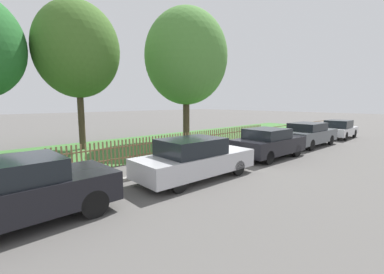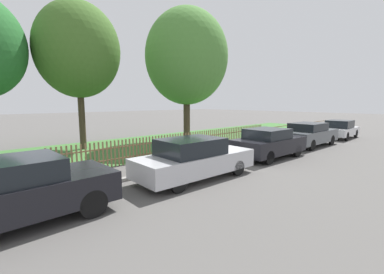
# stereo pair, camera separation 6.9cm
# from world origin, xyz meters

# --- Properties ---
(ground_plane) EXTENTS (120.00, 120.00, 0.00)m
(ground_plane) POSITION_xyz_m (0.00, 0.00, 0.00)
(ground_plane) COLOR #565451
(kerb_stone) EXTENTS (41.29, 0.20, 0.12)m
(kerb_stone) POSITION_xyz_m (0.00, 0.10, 0.06)
(kerb_stone) COLOR gray
(kerb_stone) RESTS_ON ground
(grass_strip) EXTENTS (41.29, 7.47, 0.01)m
(grass_strip) POSITION_xyz_m (0.00, 5.92, 0.01)
(grass_strip) COLOR #3D7033
(grass_strip) RESTS_ON ground
(park_fence) EXTENTS (41.29, 0.05, 1.10)m
(park_fence) POSITION_xyz_m (-0.00, 2.20, 0.55)
(park_fence) COLOR olive
(park_fence) RESTS_ON ground
(parked_car_black_saloon) EXTENTS (3.77, 1.88, 1.48)m
(parked_car_black_saloon) POSITION_xyz_m (-7.98, -1.14, 0.76)
(parked_car_black_saloon) COLOR black
(parked_car_black_saloon) RESTS_ON ground
(parked_car_navy_estate) EXTENTS (4.52, 1.83, 1.44)m
(parked_car_navy_estate) POSITION_xyz_m (-2.93, -1.29, 0.71)
(parked_car_navy_estate) COLOR #BCBCC1
(parked_car_navy_estate) RESTS_ON ground
(parked_car_red_compact) EXTENTS (3.99, 1.92, 1.42)m
(parked_car_red_compact) POSITION_xyz_m (2.02, -1.25, 0.72)
(parked_car_red_compact) COLOR black
(parked_car_red_compact) RESTS_ON ground
(parked_car_white_van) EXTENTS (4.53, 1.83, 1.42)m
(parked_car_white_van) POSITION_xyz_m (6.79, -1.15, 0.73)
(parked_car_white_van) COLOR #51565B
(parked_car_white_van) RESTS_ON ground
(parked_car_grey_coupe) EXTENTS (3.75, 1.77, 1.34)m
(parked_car_grey_coupe) POSITION_xyz_m (11.87, -1.27, 0.68)
(parked_car_grey_coupe) COLOR silver
(parked_car_grey_coupe) RESTS_ON ground
(covered_motorcycle) EXTENTS (1.84, 0.79, 1.05)m
(covered_motorcycle) POSITION_xyz_m (-1.61, 0.88, 0.63)
(covered_motorcycle) COLOR black
(covered_motorcycle) RESTS_ON ground
(tree_mid_park) EXTENTS (4.48, 4.48, 8.05)m
(tree_mid_park) POSITION_xyz_m (-3.68, 7.18, 5.46)
(tree_mid_park) COLOR #473828
(tree_mid_park) RESTS_ON ground
(tree_far_left) EXTENTS (5.30, 5.30, 8.59)m
(tree_far_left) POSITION_xyz_m (2.36, 5.07, 5.53)
(tree_far_left) COLOR #473828
(tree_far_left) RESTS_ON ground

